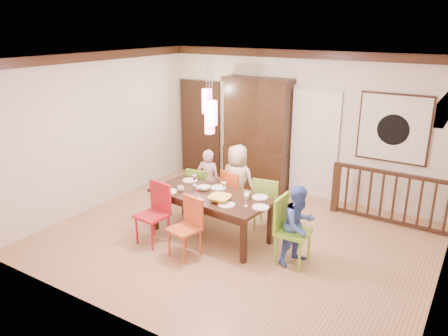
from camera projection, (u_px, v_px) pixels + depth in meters
The scene contains 36 objects.
floor at pixel (236, 239), 7.22m from camera, with size 6.00×6.00×0.00m, color #986B49.
ceiling at pixel (238, 59), 6.30m from camera, with size 6.00×6.00×0.00m, color white.
wall_back at pixel (300, 124), 8.77m from camera, with size 6.00×6.00×0.00m, color beige.
wall_left at pixel (100, 131), 8.26m from camera, with size 5.00×5.00×0.00m, color beige.
crown_molding at pixel (238, 64), 6.32m from camera, with size 6.00×5.00×0.16m, color black, non-canonical shape.
panel_door at pixel (201, 130), 10.06m from camera, with size 1.04×0.07×2.24m, color black.
white_doorway at pixel (314, 146), 8.69m from camera, with size 0.97×0.05×2.22m, color silver.
painting at pixel (394, 128), 7.79m from camera, with size 1.25×0.06×1.25m.
pendant_cluster at pixel (210, 112), 6.65m from camera, with size 0.27×0.21×1.14m.
dining_table at pixel (211, 199), 7.10m from camera, with size 2.08×1.09×0.75m.
chair_far_left at pixel (201, 186), 8.13m from camera, with size 0.42×0.42×0.87m.
chair_far_mid at pixel (237, 191), 7.80m from camera, with size 0.51×0.51×0.93m.
chair_far_right at pixel (268, 199), 7.41m from camera, with size 0.50×0.50×0.96m.
chair_near_left at pixel (152, 211), 6.91m from camera, with size 0.49×0.49×0.99m.
chair_near_mid at pixel (184, 225), 6.52m from camera, with size 0.50×0.50×0.92m.
chair_end_right at pixel (294, 227), 6.33m from camera, with size 0.46×0.46×1.01m.
china_hutch at pixel (257, 134), 9.13m from camera, with size 1.49×0.46×2.35m.
balustrade at pixel (394, 197), 7.60m from camera, with size 2.20×0.12×0.96m.
person_far_left at pixel (208, 181), 8.12m from camera, with size 0.44×0.29×1.20m, color #F5BAC4.
person_far_mid at pixel (237, 182), 7.81m from camera, with size 0.67×0.44×1.37m, color #C3C194.
person_end_right at pixel (299, 225), 6.33m from camera, with size 0.58×0.46×1.20m, color #4569C2.
serving_bowl at pixel (220, 199), 6.79m from camera, with size 0.35×0.35×0.08m, color gold.
small_bowl at pixel (204, 188), 7.24m from camera, with size 0.21×0.21×0.07m, color white.
cup_left at pixel (181, 189), 7.19m from camera, with size 0.11×0.11×0.09m, color silver.
cup_right at pixel (247, 195), 6.91m from camera, with size 0.11×0.11×0.10m, color silver.
plate_far_left at pixel (190, 180), 7.67m from camera, with size 0.26×0.26×0.01m, color white.
plate_far_mid at pixel (218, 188), 7.34m from camera, with size 0.26×0.26×0.01m, color white.
plate_far_right at pixel (260, 197), 6.93m from camera, with size 0.26×0.26×0.01m, color white.
plate_near_left at pixel (169, 191), 7.17m from camera, with size 0.26×0.26×0.01m, color white.
plate_near_mid at pixel (227, 205), 6.65m from camera, with size 0.26×0.26×0.01m, color white.
plate_end_right at pixel (260, 207), 6.56m from camera, with size 0.26×0.26×0.01m, color white.
wine_glass_a at pixel (195, 180), 7.43m from camera, with size 0.08×0.08×0.19m, color #590C19, non-canonical shape.
wine_glass_b at pixel (224, 188), 7.08m from camera, with size 0.08×0.08×0.19m, color silver, non-canonical shape.
wine_glass_c at pixel (198, 192), 6.89m from camera, with size 0.08×0.08×0.19m, color #590C19, non-canonical shape.
wine_glass_d at pixel (246, 200), 6.59m from camera, with size 0.08×0.08×0.19m, color silver, non-canonical shape.
napkin at pixel (198, 200), 6.83m from camera, with size 0.18×0.14×0.01m, color #D83359.
Camera 1 is at (3.26, -5.60, 3.40)m, focal length 35.00 mm.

